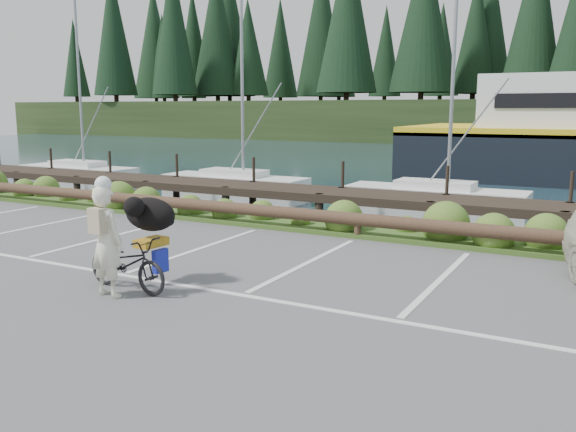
# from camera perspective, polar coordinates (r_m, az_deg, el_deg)

# --- Properties ---
(ground) EXTENTS (72.00, 72.00, 0.00)m
(ground) POSITION_cam_1_polar(r_m,az_deg,el_deg) (10.30, -3.10, -6.85)
(ground) COLOR #4E4E50
(harbor_backdrop) EXTENTS (170.00, 160.00, 30.00)m
(harbor_backdrop) POSITION_cam_1_polar(r_m,az_deg,el_deg) (87.12, 25.23, 7.13)
(harbor_backdrop) COLOR #172D38
(harbor_backdrop) RESTS_ON ground
(vegetation_strip) EXTENTS (34.00, 1.60, 0.10)m
(vegetation_strip) POSITION_cam_1_polar(r_m,az_deg,el_deg) (14.94, 7.50, -1.40)
(vegetation_strip) COLOR #3D5B21
(vegetation_strip) RESTS_ON ground
(log_rail) EXTENTS (32.00, 0.30, 0.60)m
(log_rail) POSITION_cam_1_polar(r_m,az_deg,el_deg) (14.31, 6.50, -2.09)
(log_rail) COLOR #443021
(log_rail) RESTS_ON ground
(bicycle) EXTENTS (1.79, 0.77, 0.91)m
(bicycle) POSITION_cam_1_polar(r_m,az_deg,el_deg) (10.47, -14.82, -4.30)
(bicycle) COLOR black
(bicycle) RESTS_ON ground
(cyclist) EXTENTS (0.69, 0.49, 1.80)m
(cyclist) POSITION_cam_1_polar(r_m,az_deg,el_deg) (10.12, -16.65, -2.31)
(cyclist) COLOR #EEE7C9
(cyclist) RESTS_ON ground
(dog) EXTENTS (0.59, 1.05, 0.58)m
(dog) POSITION_cam_1_polar(r_m,az_deg,el_deg) (10.69, -12.77, 0.16)
(dog) COLOR black
(dog) RESTS_ON bicycle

